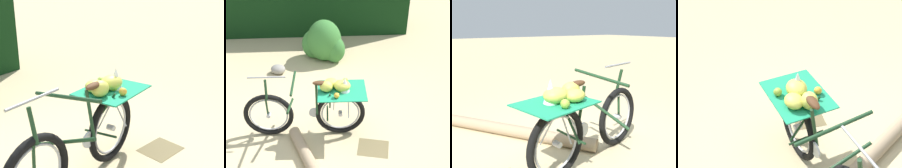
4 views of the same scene
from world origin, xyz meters
TOP-DOWN VIEW (x-y plane):
  - bicycle at (-0.00, -0.03)m, footprint 1.80×0.82m
  - leaf_litter_patch at (0.91, -0.23)m, footprint 0.44×0.36m

SIDE VIEW (x-z plane):
  - leaf_litter_patch at x=0.91m, z-range 0.00..0.01m
  - bicycle at x=0.00m, z-range -0.02..1.01m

